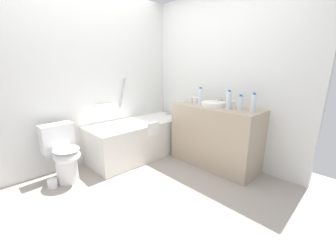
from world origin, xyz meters
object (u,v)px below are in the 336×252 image
(bathtub, at_px, (140,137))
(water_bottle_1, at_px, (229,100))
(water_bottle_0, at_px, (253,103))
(drinking_glass_2, at_px, (196,100))
(water_bottle_3, at_px, (240,103))
(toilet_paper_roll, at_px, (53,183))
(sink_faucet, at_px, (221,102))
(drinking_glass_0, at_px, (191,100))
(toilet, at_px, (63,153))
(drinking_glass_1, at_px, (233,105))
(water_bottle_2, at_px, (200,96))
(sink_basin, at_px, (213,104))

(bathtub, height_order, water_bottle_1, bathtub)
(water_bottle_0, height_order, drinking_glass_2, water_bottle_0)
(water_bottle_3, bearing_deg, toilet_paper_roll, 146.00)
(sink_faucet, height_order, water_bottle_0, water_bottle_0)
(bathtub, height_order, drinking_glass_0, bathtub)
(toilet, relative_size, drinking_glass_0, 8.68)
(water_bottle_1, height_order, drinking_glass_0, water_bottle_1)
(drinking_glass_2, relative_size, toilet_paper_roll, 0.77)
(water_bottle_0, bearing_deg, sink_faucet, 73.12)
(drinking_glass_0, distance_m, toilet_paper_roll, 2.18)
(drinking_glass_1, distance_m, drinking_glass_2, 0.61)
(drinking_glass_2, bearing_deg, water_bottle_2, -109.08)
(sink_basin, relative_size, drinking_glass_1, 3.47)
(sink_faucet, xyz_separation_m, drinking_glass_0, (-0.18, 0.43, 0.01))
(sink_basin, height_order, drinking_glass_2, drinking_glass_2)
(sink_basin, relative_size, drinking_glass_2, 4.05)
(sink_faucet, xyz_separation_m, water_bottle_1, (-0.23, -0.25, 0.08))
(bathtub, bearing_deg, water_bottle_0, -69.10)
(sink_basin, distance_m, water_bottle_2, 0.25)
(bathtub, bearing_deg, toilet, 179.42)
(sink_faucet, xyz_separation_m, water_bottle_0, (-0.17, -0.55, 0.07))
(sink_basin, distance_m, water_bottle_1, 0.27)
(water_bottle_0, bearing_deg, drinking_glass_2, 89.66)
(toilet, relative_size, sink_faucet, 4.84)
(sink_basin, bearing_deg, water_bottle_0, -86.53)
(water_bottle_0, relative_size, water_bottle_3, 1.19)
(toilet, relative_size, water_bottle_3, 3.74)
(water_bottle_1, bearing_deg, water_bottle_0, -77.40)
(water_bottle_0, bearing_deg, drinking_glass_0, 90.90)
(sink_faucet, height_order, water_bottle_2, water_bottle_2)
(sink_basin, xyz_separation_m, water_bottle_0, (0.03, -0.55, 0.08))
(sink_basin, distance_m, drinking_glass_2, 0.35)
(toilet_paper_roll, bearing_deg, drinking_glass_1, -31.45)
(drinking_glass_2, bearing_deg, sink_basin, -96.33)
(drinking_glass_0, xyz_separation_m, drinking_glass_1, (0.04, -0.69, 0.01))
(bathtub, xyz_separation_m, water_bottle_1, (0.52, -1.25, 0.69))
(toilet, distance_m, drinking_glass_0, 1.92)
(toilet, distance_m, water_bottle_3, 2.32)
(drinking_glass_2, height_order, toilet_paper_roll, drinking_glass_2)
(sink_faucet, xyz_separation_m, water_bottle_2, (-0.20, 0.24, 0.08))
(sink_faucet, height_order, water_bottle_1, water_bottle_1)
(water_bottle_2, bearing_deg, drinking_glass_0, 84.68)
(water_bottle_0, xyz_separation_m, water_bottle_2, (-0.03, 0.79, 0.01))
(bathtub, xyz_separation_m, sink_basin, (0.56, -1.00, 0.60))
(bathtub, distance_m, toilet, 1.17)
(water_bottle_0, relative_size, drinking_glass_2, 2.77)
(water_bottle_1, distance_m, drinking_glass_1, 0.12)
(bathtub, bearing_deg, water_bottle_3, -66.48)
(toilet, height_order, drinking_glass_1, drinking_glass_1)
(toilet, bearing_deg, water_bottle_2, 63.63)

